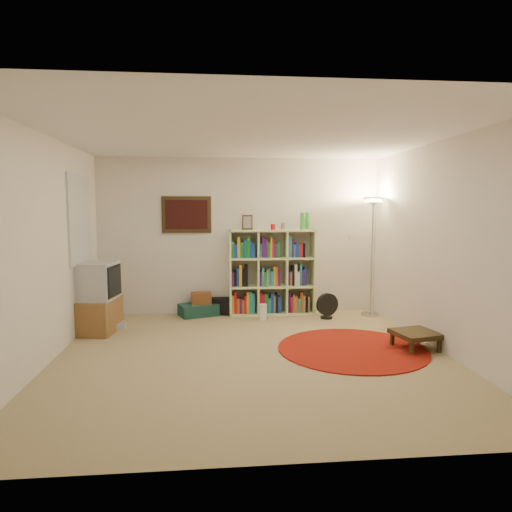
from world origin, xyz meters
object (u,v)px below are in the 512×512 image
at_px(tv_stand, 98,299).
at_px(suitcase, 198,310).
at_px(side_table, 416,334).
at_px(bookshelf, 270,273).
at_px(floor_lamp, 373,218).
at_px(floor_fan, 327,306).

distance_m(tv_stand, suitcase, 1.62).
bearing_deg(side_table, bookshelf, 126.62).
bearing_deg(tv_stand, floor_lamp, 17.20).
bearing_deg(floor_fan, bookshelf, 136.65).
bearing_deg(side_table, suitcase, 143.05).
relative_size(tv_stand, suitcase, 1.45).
bearing_deg(tv_stand, suitcase, 41.13).
xyz_separation_m(tv_stand, suitcase, (1.33, 0.85, -0.37)).
relative_size(tv_stand, side_table, 1.71).
relative_size(floor_lamp, floor_fan, 4.68).
relative_size(floor_fan, tv_stand, 0.41).
bearing_deg(side_table, floor_lamp, 87.67).
height_order(bookshelf, floor_lamp, floor_lamp).
distance_m(bookshelf, suitcase, 1.29).
bearing_deg(bookshelf, floor_lamp, -8.77).
bearing_deg(side_table, tv_stand, 163.89).
height_order(floor_lamp, floor_fan, floor_lamp).
bearing_deg(tv_stand, bookshelf, 27.97).
bearing_deg(side_table, floor_fan, 112.93).
bearing_deg(suitcase, floor_fan, -31.99).
distance_m(floor_lamp, floor_fan, 1.55).
distance_m(floor_lamp, side_table, 2.24).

